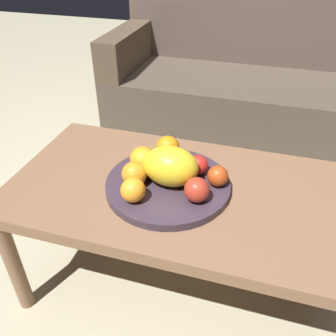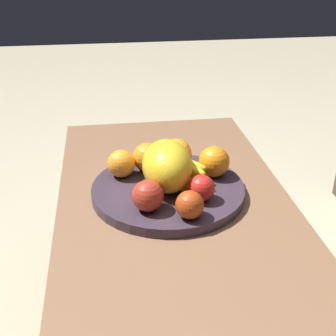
# 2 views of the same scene
# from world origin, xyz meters

# --- Properties ---
(coffee_table) EXTENTS (1.11, 0.57, 0.46)m
(coffee_table) POSITION_xyz_m (0.00, 0.00, 0.40)
(coffee_table) COLOR brown
(coffee_table) RESTS_ON ground_plane
(fruit_bowl) EXTENTS (0.38, 0.38, 0.03)m
(fruit_bowl) POSITION_xyz_m (-0.06, -0.01, 0.47)
(fruit_bowl) COLOR #392C39
(fruit_bowl) RESTS_ON coffee_table
(melon_large_front) EXTENTS (0.17, 0.12, 0.12)m
(melon_large_front) POSITION_xyz_m (-0.05, -0.02, 0.54)
(melon_large_front) COLOR yellow
(melon_large_front) RESTS_ON fruit_bowl
(orange_front) EXTENTS (0.08, 0.08, 0.08)m
(orange_front) POSITION_xyz_m (-0.15, 0.02, 0.52)
(orange_front) COLOR orange
(orange_front) RESTS_ON fruit_bowl
(orange_left) EXTENTS (0.08, 0.08, 0.08)m
(orange_left) POSITION_xyz_m (-0.15, -0.06, 0.52)
(orange_left) COLOR orange
(orange_left) RESTS_ON fruit_bowl
(orange_right) EXTENTS (0.07, 0.07, 0.07)m
(orange_right) POSITION_xyz_m (-0.13, -0.12, 0.52)
(orange_right) COLOR orange
(orange_right) RESTS_ON fruit_bowl
(orange_back) EXTENTS (0.08, 0.08, 0.08)m
(orange_back) POSITION_xyz_m (-0.10, 0.11, 0.52)
(orange_back) COLOR orange
(orange_back) RESTS_ON fruit_bowl
(apple_front) EXTENTS (0.06, 0.06, 0.06)m
(apple_front) POSITION_xyz_m (0.09, 0.01, 0.51)
(apple_front) COLOR #B44116
(apple_front) RESTS_ON fruit_bowl
(apple_left) EXTENTS (0.07, 0.07, 0.07)m
(apple_left) POSITION_xyz_m (0.04, -0.07, 0.52)
(apple_left) COLOR #AE3121
(apple_left) RESTS_ON fruit_bowl
(apple_right) EXTENTS (0.06, 0.06, 0.06)m
(apple_right) POSITION_xyz_m (0.02, 0.05, 0.51)
(apple_right) COLOR red
(apple_right) RESTS_ON fruit_bowl
(banana_bunch) EXTENTS (0.16, 0.14, 0.06)m
(banana_bunch) POSITION_xyz_m (-0.08, 0.03, 0.51)
(banana_bunch) COLOR yellow
(banana_bunch) RESTS_ON fruit_bowl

